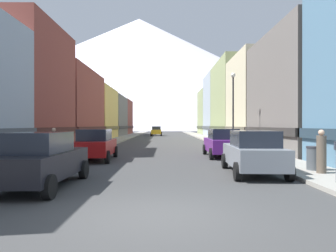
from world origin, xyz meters
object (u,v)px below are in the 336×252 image
car_driving_0 (156,131)px  streetlamp_right (233,99)px  car_right_1 (223,143)px  pedestrian_0 (54,144)px  potted_plant_1 (260,143)px  car_left_0 (40,160)px  car_right_0 (253,152)px  trash_bin_right (314,158)px  car_left_1 (95,144)px  pedestrian_1 (321,153)px

car_driving_0 → streetlamp_right: (6.95, -35.10, 3.09)m
car_right_1 → pedestrian_0: pedestrian_0 is taller
potted_plant_1 → pedestrian_0: 13.95m
car_right_1 → pedestrian_0: bearing=-171.1°
car_left_0 → car_right_1: size_ratio=1.00×
car_right_0 → streetlamp_right: bearing=81.9°
trash_bin_right → car_left_0: bearing=-164.5°
car_left_0 → trash_bin_right: car_left_0 is taller
car_left_1 → pedestrian_0: (-2.45, 0.22, 0.04)m
car_left_0 → potted_plant_1: car_left_0 is taller
car_left_0 → car_left_1: 7.75m
car_left_0 → car_right_0: bearing=19.4°
potted_plant_1 → pedestrian_1: bearing=-94.2°
car_left_0 → car_left_1: bearing=90.0°
car_right_0 → pedestrian_1: size_ratio=2.67×
car_driving_0 → trash_bin_right: size_ratio=4.49×
car_left_1 → potted_plant_1: size_ratio=4.19×
car_right_0 → pedestrian_0: pedestrian_0 is taller
car_left_1 → car_right_1: same height
pedestrian_0 → streetlamp_right: size_ratio=0.29×
car_right_0 → car_right_1: 6.86m
car_left_0 → streetlamp_right: (9.15, 13.63, 3.09)m
pedestrian_0 → pedestrian_1: (12.50, -5.98, -0.01)m
car_left_1 → trash_bin_right: (10.15, -4.93, -0.26)m
car_driving_0 → pedestrian_1: bearing=-80.5°
car_left_0 → trash_bin_right: bearing=15.5°
trash_bin_right → streetlamp_right: size_ratio=0.17×
car_right_0 → car_driving_0: size_ratio=1.02×
car_left_1 → car_right_0: bearing=-33.8°
car_left_0 → car_right_0: size_ratio=0.99×
car_driving_0 → potted_plant_1: bearing=-76.7°
car_left_0 → pedestrian_1: bearing=11.2°
potted_plant_1 → trash_bin_right: bearing=-93.9°
streetlamp_right → car_right_1: bearing=-110.8°
car_left_0 → streetlamp_right: 16.71m
trash_bin_right → potted_plant_1: potted_plant_1 is taller
car_left_0 → pedestrian_1: 10.25m
car_right_1 → streetlamp_right: bearing=69.2°
car_right_0 → car_right_1: (0.00, 6.86, 0.00)m
car_left_1 → potted_plant_1: (10.80, 4.56, -0.15)m
potted_plant_1 → pedestrian_1: 10.35m
potted_plant_1 → pedestrian_1: size_ratio=0.63×
trash_bin_right → pedestrian_0: 13.61m
car_left_1 → car_driving_0: same height
car_left_1 → car_right_1: (7.60, 1.79, 0.00)m
car_driving_0 → pedestrian_1: (7.85, -46.74, 0.03)m
car_left_1 → car_right_0: (7.59, -5.08, 0.00)m
car_left_0 → car_left_1: (0.00, 7.75, 0.00)m
streetlamp_right → car_right_0: bearing=-98.1°
car_driving_0 → streetlamp_right: streetlamp_right is taller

